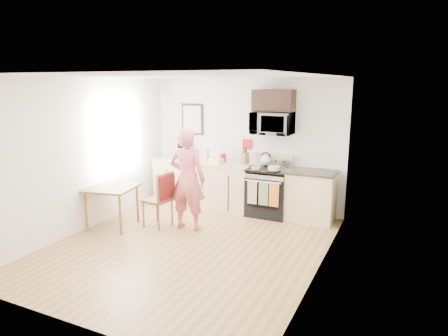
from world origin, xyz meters
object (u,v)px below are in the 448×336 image
at_px(cake, 274,169).
at_px(person, 187,179).
at_px(microwave, 272,123).
at_px(dining_table, 112,191).
at_px(range, 269,193).
at_px(chair, 163,193).

bearing_deg(cake, person, -136.67).
bearing_deg(microwave, cake, -62.98).
bearing_deg(person, dining_table, 15.39).
bearing_deg(range, cake, -51.15).
height_order(range, microwave, microwave).
height_order(range, cake, range).
xyz_separation_m(range, cake, (0.15, -0.18, 0.53)).
relative_size(range, chair, 1.17).
bearing_deg(range, person, -128.67).
distance_m(person, cake, 1.62).
bearing_deg(dining_table, person, 21.50).
height_order(microwave, chair, microwave).
xyz_separation_m(range, microwave, (-0.00, 0.10, 1.32)).
relative_size(dining_table, chair, 0.80).
xyz_separation_m(range, person, (-1.03, -1.29, 0.45)).
height_order(range, person, person).
xyz_separation_m(person, cake, (1.18, 1.11, 0.08)).
xyz_separation_m(person, chair, (-0.40, -0.15, -0.25)).
height_order(range, dining_table, range).
xyz_separation_m(range, chair, (-1.44, -1.44, 0.20)).
xyz_separation_m(person, dining_table, (-1.25, -0.49, -0.24)).
distance_m(range, chair, 2.04).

